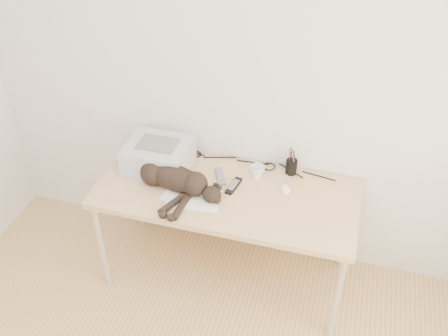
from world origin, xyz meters
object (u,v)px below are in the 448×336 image
(printer, at_px, (159,156))
(pen_cup, at_px, (291,166))
(desk, at_px, (230,199))
(mug, at_px, (257,172))
(mouse, at_px, (286,188))
(cat, at_px, (172,179))

(printer, bearing_deg, pen_cup, 11.85)
(desk, bearing_deg, pen_cup, 30.50)
(mug, relative_size, mouse, 0.93)
(pen_cup, bearing_deg, desk, -149.50)
(pen_cup, bearing_deg, mug, -152.83)
(printer, distance_m, mouse, 0.83)
(pen_cup, height_order, mouse, pen_cup)
(desk, relative_size, pen_cup, 8.65)
(desk, relative_size, mug, 17.87)
(printer, xyz_separation_m, mug, (0.63, 0.07, -0.05))
(mouse, bearing_deg, cat, 177.35)
(mug, relative_size, pen_cup, 0.48)
(printer, bearing_deg, cat, -48.29)
(cat, xyz_separation_m, mouse, (0.67, 0.18, -0.06))
(mug, height_order, mouse, mug)
(pen_cup, relative_size, mouse, 1.92)
(cat, relative_size, pen_cup, 3.95)
(cat, height_order, pen_cup, pen_cup)
(printer, bearing_deg, mouse, -0.21)
(mouse, bearing_deg, pen_cup, 71.94)
(desk, height_order, cat, cat)
(printer, relative_size, mug, 4.46)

